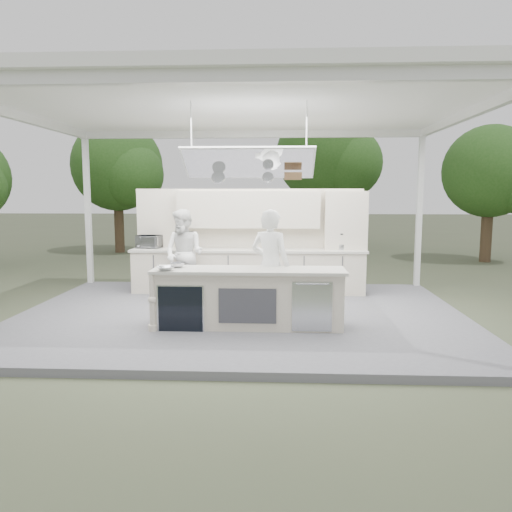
# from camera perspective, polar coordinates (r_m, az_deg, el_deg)

# --- Properties ---
(ground) EXTENTS (90.00, 90.00, 0.00)m
(ground) POSITION_cam_1_polar(r_m,az_deg,el_deg) (9.14, -1.70, -7.24)
(ground) COLOR #424831
(ground) RESTS_ON ground
(stage_deck) EXTENTS (8.00, 6.00, 0.12)m
(stage_deck) POSITION_cam_1_polar(r_m,az_deg,el_deg) (9.12, -1.71, -6.88)
(stage_deck) COLOR #5E5E63
(stage_deck) RESTS_ON ground
(tent) EXTENTS (8.20, 6.20, 3.86)m
(tent) POSITION_cam_1_polar(r_m,az_deg,el_deg) (8.95, -1.79, 16.40)
(tent) COLOR white
(tent) RESTS_ON ground
(demo_island) EXTENTS (3.10, 0.79, 0.95)m
(demo_island) POSITION_cam_1_polar(r_m,az_deg,el_deg) (8.10, -0.98, -4.79)
(demo_island) COLOR beige
(demo_island) RESTS_ON stage_deck
(back_counter) EXTENTS (5.08, 0.72, 0.95)m
(back_counter) POSITION_cam_1_polar(r_m,az_deg,el_deg) (10.88, -0.91, -1.68)
(back_counter) COLOR beige
(back_counter) RESTS_ON stage_deck
(back_wall_unit) EXTENTS (5.05, 0.48, 2.25)m
(back_wall_unit) POSITION_cam_1_polar(r_m,az_deg,el_deg) (10.96, 1.48, 3.53)
(back_wall_unit) COLOR beige
(back_wall_unit) RESTS_ON stage_deck
(tree_cluster) EXTENTS (19.55, 9.40, 5.85)m
(tree_cluster) POSITION_cam_1_polar(r_m,az_deg,el_deg) (18.64, 0.21, 10.35)
(tree_cluster) COLOR #453822
(tree_cluster) RESTS_ON ground
(head_chef) EXTENTS (0.82, 0.69, 1.90)m
(head_chef) POSITION_cam_1_polar(r_m,az_deg,el_deg) (8.41, 1.66, -1.08)
(head_chef) COLOR white
(head_chef) RESTS_ON stage_deck
(sous_chef) EXTENTS (1.09, 0.99, 1.83)m
(sous_chef) POSITION_cam_1_polar(r_m,az_deg,el_deg) (10.34, -8.21, 0.23)
(sous_chef) COLOR white
(sous_chef) RESTS_ON stage_deck
(toaster_oven) EXTENTS (0.56, 0.43, 0.28)m
(toaster_oven) POSITION_cam_1_polar(r_m,az_deg,el_deg) (11.26, -12.12, 1.62)
(toaster_oven) COLOR silver
(toaster_oven) RESTS_ON back_counter
(bowl_large) EXTENTS (0.35, 0.35, 0.07)m
(bowl_large) POSITION_cam_1_polar(r_m,az_deg,el_deg) (7.97, -10.32, -1.41)
(bowl_large) COLOR #BBBDC2
(bowl_large) RESTS_ON demo_island
(bowl_small) EXTENTS (0.25, 0.25, 0.08)m
(bowl_small) POSITION_cam_1_polar(r_m,az_deg,el_deg) (8.27, -9.01, -1.03)
(bowl_small) COLOR #B8BAC0
(bowl_small) RESTS_ON demo_island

